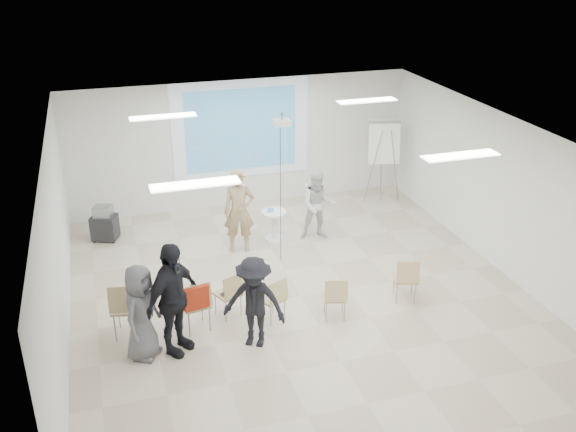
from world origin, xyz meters
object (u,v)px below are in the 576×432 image
object	(u,v)px
player_left	(239,206)
av_cart	(104,224)
audience_left	(172,292)
audience_mid	(254,297)
chair_left_inner	(230,292)
laptop	(227,292)
chair_center	(274,296)
player_right	(318,201)
pedestal_table	(274,224)
chair_left_mid	(196,302)
chair_right_inner	(335,295)
chair_right_far	(406,277)
audience_outer	(140,307)
flipchart_easel	(384,143)
chair_far_left	(126,305)

from	to	relation	value
player_left	av_cart	distance (m)	3.01
audience_left	audience_mid	bearing A→B (deg)	-51.64
chair_left_inner	audience_left	world-z (taller)	audience_left
laptop	audience_left	world-z (taller)	audience_left
chair_center	audience_mid	world-z (taller)	audience_mid
audience_mid	player_right	bearing A→B (deg)	87.06
player_left	pedestal_table	bearing A→B (deg)	25.56
player_left	audience_mid	xyz separation A→B (m)	(-0.53, -3.29, -0.11)
chair_left_mid	av_cart	bearing A→B (deg)	97.15
chair_left_inner	laptop	world-z (taller)	chair_left_inner
player_right	chair_right_inner	size ratio (longest dim) A/B	2.07
player_left	chair_right_inner	distance (m)	3.20
chair_right_far	audience_mid	distance (m)	2.92
audience_outer	chair_right_inner	bearing A→B (deg)	-54.42
pedestal_table	chair_left_mid	distance (m)	3.62
player_left	audience_left	distance (m)	3.57
chair_left_mid	chair_right_far	world-z (taller)	chair_left_mid
audience_left	flipchart_easel	xyz separation A→B (m)	(5.60, 4.58, 0.41)
av_cart	chair_far_left	bearing A→B (deg)	-65.63
chair_left_inner	pedestal_table	bearing A→B (deg)	36.89
audience_left	flipchart_easel	bearing A→B (deg)	-3.66
player_left	chair_right_far	xyz separation A→B (m)	(2.33, -2.84, -0.47)
chair_right_inner	chair_right_far	size ratio (longest dim) A/B	0.94
player_right	chair_left_inner	bearing A→B (deg)	-122.17
chair_far_left	audience_mid	size ratio (longest dim) A/B	0.57
chair_right_far	audience_mid	world-z (taller)	audience_mid
pedestal_table	chair_left_mid	xyz separation A→B (m)	(-2.14, -2.91, 0.18)
chair_right_inner	audience_outer	bearing A→B (deg)	-163.84
player_left	chair_center	size ratio (longest dim) A/B	2.43
player_left	laptop	bearing A→B (deg)	-98.97
audience_left	chair_left_mid	bearing A→B (deg)	3.21
pedestal_table	chair_right_inner	world-z (taller)	chair_right_inner
chair_right_inner	flipchart_easel	bearing A→B (deg)	72.13
flipchart_easel	audience_left	bearing A→B (deg)	-126.67
chair_left_inner	chair_right_far	bearing A→B (deg)	-31.20
chair_center	laptop	world-z (taller)	chair_center
laptop	audience_mid	xyz separation A→B (m)	(0.23, -0.97, 0.43)
chair_left_mid	laptop	size ratio (longest dim) A/B	3.08
chair_left_inner	audience_mid	distance (m)	0.99
player_right	chair_right_far	world-z (taller)	player_right
player_right	chair_center	world-z (taller)	player_right
chair_left_inner	chair_right_inner	distance (m)	1.78
chair_left_mid	audience_outer	size ratio (longest dim) A/B	0.53
chair_far_left	chair_right_far	xyz separation A→B (m)	(4.78, -0.34, -0.09)
audience_left	audience_outer	distance (m)	0.52
chair_right_inner	laptop	world-z (taller)	chair_right_inner
audience_mid	av_cart	size ratio (longest dim) A/B	2.27
player_left	chair_left_inner	bearing A→B (deg)	-97.75
player_right	flipchart_easel	size ratio (longest dim) A/B	0.83
chair_left_mid	av_cart	distance (m)	4.19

